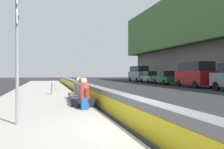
{
  "coord_description": "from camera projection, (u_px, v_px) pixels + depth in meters",
  "views": [
    {
      "loc": [
        -6.39,
        2.26,
        1.5
      ],
      "look_at": [
        7.2,
        -0.97,
        1.4
      ],
      "focal_mm": 43.84,
      "sensor_mm": 36.0,
      "label": 1
    }
  ],
  "objects": [
    {
      "name": "ground_plane",
      "position": [
        141.0,
        133.0,
        6.75
      ],
      "size": [
        160.0,
        160.0,
        0.0
      ],
      "primitive_type": "plane",
      "color": "#232326",
      "rests_on": "ground"
    },
    {
      "name": "sidewalk_strip",
      "position": [
        30.0,
        136.0,
        6.13
      ],
      "size": [
        80.0,
        4.4,
        0.14
      ],
      "primitive_type": "cube",
      "color": "gray",
      "rests_on": "ground_plane"
    },
    {
      "name": "jersey_barrier",
      "position": [
        141.0,
        116.0,
        6.74
      ],
      "size": [
        76.0,
        0.45,
        0.85
      ],
      "color": "slate",
      "rests_on": "ground_plane"
    },
    {
      "name": "route_sign_post",
      "position": [
        17.0,
        45.0,
        7.14
      ],
      "size": [
        0.44,
        0.09,
        3.6
      ],
      "color": "gray",
      "rests_on": "sidewalk_strip"
    },
    {
      "name": "fire_hydrant",
      "position": [
        53.0,
        87.0,
        17.04
      ],
      "size": [
        0.26,
        0.46,
        0.88
      ],
      "color": "gray",
      "rests_on": "sidewalk_strip"
    },
    {
      "name": "seated_person_foreground",
      "position": [
        84.0,
        98.0,
        10.86
      ],
      "size": [
        0.91,
        0.99,
        1.15
      ],
      "color": "black",
      "rests_on": "sidewalk_strip"
    },
    {
      "name": "seated_person_middle",
      "position": [
        82.0,
        96.0,
        11.91
      ],
      "size": [
        0.85,
        0.95,
        1.16
      ],
      "color": "#424247",
      "rests_on": "sidewalk_strip"
    },
    {
      "name": "seated_person_rear",
      "position": [
        79.0,
        94.0,
        12.93
      ],
      "size": [
        0.85,
        0.94,
        1.13
      ],
      "color": "#706651",
      "rests_on": "sidewalk_strip"
    },
    {
      "name": "seated_person_far",
      "position": [
        77.0,
        92.0,
        14.12
      ],
      "size": [
        0.83,
        0.94,
        1.19
      ],
      "color": "#706651",
      "rests_on": "sidewalk_strip"
    },
    {
      "name": "backpack",
      "position": [
        84.0,
        104.0,
        10.07
      ],
      "size": [
        0.32,
        0.28,
        0.4
      ],
      "color": "navy",
      "rests_on": "sidewalk_strip"
    },
    {
      "name": "parked_car_fourth",
      "position": [
        195.0,
        74.0,
        27.46
      ],
      "size": [
        5.1,
        2.1,
        2.56
      ],
      "color": "maroon",
      "rests_on": "ground_plane"
    },
    {
      "name": "parked_car_midline",
      "position": [
        166.0,
        78.0,
        33.81
      ],
      "size": [
        4.54,
        2.03,
        1.71
      ],
      "color": "#145128",
      "rests_on": "ground_plane"
    },
    {
      "name": "parked_car_far",
      "position": [
        151.0,
        77.0,
        39.32
      ],
      "size": [
        4.55,
        2.06,
        1.71
      ],
      "color": "slate",
      "rests_on": "ground_plane"
    },
    {
      "name": "parked_car_farther",
      "position": [
        139.0,
        74.0,
        44.67
      ],
      "size": [
        5.17,
        2.24,
        2.56
      ],
      "color": "slate",
      "rests_on": "ground_plane"
    }
  ]
}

